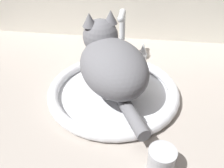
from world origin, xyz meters
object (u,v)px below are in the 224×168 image
at_px(metal_jar, 161,160).
at_px(faucet, 121,40).
at_px(cat, 110,61).
at_px(sink_basin, 112,92).

bearing_deg(metal_jar, faucet, 106.32).
xyz_separation_m(faucet, cat, (-0.01, -0.20, 0.04)).
distance_m(faucet, cat, 0.21).
height_order(sink_basin, metal_jar, metal_jar).
distance_m(sink_basin, faucet, 0.23).
bearing_deg(cat, metal_jar, -60.37).
relative_size(sink_basin, faucet, 1.94).
relative_size(cat, metal_jar, 5.99).
xyz_separation_m(sink_basin, cat, (-0.01, 0.02, 0.09)).
xyz_separation_m(sink_basin, metal_jar, (0.13, -0.23, 0.01)).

